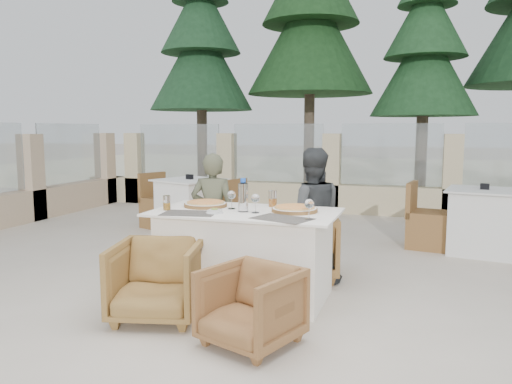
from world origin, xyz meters
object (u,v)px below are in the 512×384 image
(wine_glass_centre, at_px, (231,199))
(bg_table_a, at_px, (190,206))
(pizza_right, at_px, (295,209))
(armchair_far_right, at_px, (301,244))
(wine_glass_near, at_px, (255,202))
(armchair_far_left, at_px, (239,240))
(armchair_near_left, at_px, (157,280))
(diner_right, at_px, (311,215))
(wine_glass_corner, at_px, (309,208))
(armchair_near_right, at_px, (251,306))
(dining_table, at_px, (245,254))
(beer_glass_right, at_px, (273,199))
(diner_left, at_px, (213,215))
(water_bottle, at_px, (243,195))
(beer_glass_left, at_px, (167,203))
(bg_table_b, at_px, (483,222))
(pizza_left, at_px, (206,204))
(olive_dish, at_px, (215,211))

(wine_glass_centre, relative_size, bg_table_a, 0.11)
(pizza_right, bearing_deg, armchair_far_right, 97.95)
(bg_table_a, bearing_deg, wine_glass_near, -32.89)
(armchair_far_left, relative_size, armchair_near_left, 0.99)
(diner_right, xyz_separation_m, bg_table_a, (-2.12, 1.73, -0.27))
(wine_glass_corner, bearing_deg, armchair_near_right, -110.32)
(dining_table, height_order, armchair_near_right, dining_table)
(dining_table, height_order, beer_glass_right, beer_glass_right)
(pizza_right, bearing_deg, wine_glass_centre, -177.62)
(diner_right, relative_size, bg_table_a, 0.79)
(dining_table, distance_m, diner_right, 0.82)
(pizza_right, distance_m, diner_left, 1.06)
(armchair_far_right, bearing_deg, diner_left, -1.53)
(dining_table, distance_m, armchair_near_right, 1.00)
(water_bottle, distance_m, diner_right, 0.86)
(wine_glass_corner, bearing_deg, wine_glass_centre, 158.28)
(armchair_near_right, distance_m, bg_table_a, 3.87)
(beer_glass_left, relative_size, bg_table_b, 0.08)
(wine_glass_near, bearing_deg, pizza_left, 160.82)
(wine_glass_corner, bearing_deg, beer_glass_left, 177.00)
(beer_glass_left, distance_m, armchair_far_right, 1.45)
(wine_glass_near, relative_size, armchair_far_left, 0.28)
(armchair_far_right, bearing_deg, beer_glass_right, 54.15)
(dining_table, relative_size, armchair_near_right, 2.68)
(beer_glass_right, height_order, bg_table_a, beer_glass_right)
(wine_glass_corner, distance_m, diner_right, 0.92)
(wine_glass_near, xyz_separation_m, armchair_far_left, (-0.49, 0.93, -0.56))
(armchair_far_left, relative_size, bg_table_b, 0.41)
(beer_glass_left, relative_size, olive_dish, 1.17)
(wine_glass_centre, height_order, armchair_near_right, wine_glass_centre)
(wine_glass_near, distance_m, bg_table_a, 3.06)
(armchair_far_right, relative_size, diner_left, 0.58)
(dining_table, bearing_deg, armchair_far_left, 113.66)
(bg_table_a, bearing_deg, armchair_near_right, -37.41)
(armchair_near_left, height_order, diner_right, diner_right)
(water_bottle, height_order, wine_glass_near, water_bottle)
(dining_table, distance_m, bg_table_a, 2.90)
(beer_glass_left, relative_size, armchair_far_right, 0.18)
(armchair_near_right, xyz_separation_m, bg_table_b, (1.80, 3.27, 0.11))
(bg_table_a, bearing_deg, wine_glass_corner, -27.90)
(wine_glass_centre, relative_size, armchair_near_left, 0.27)
(wine_glass_centre, relative_size, bg_table_b, 0.11)
(pizza_right, bearing_deg, pizza_left, 178.02)
(beer_glass_right, relative_size, armchair_near_left, 0.22)
(dining_table, xyz_separation_m, armchair_far_left, (-0.38, 0.86, -0.08))
(water_bottle, relative_size, wine_glass_near, 1.57)
(beer_glass_right, bearing_deg, diner_left, 161.39)
(dining_table, xyz_separation_m, beer_glass_left, (-0.67, -0.17, 0.45))
(wine_glass_centre, relative_size, armchair_far_right, 0.26)
(wine_glass_corner, height_order, bg_table_b, wine_glass_corner)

